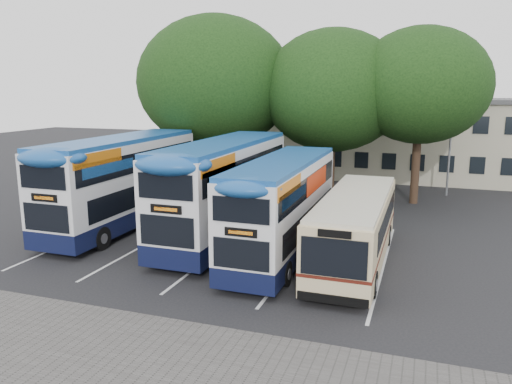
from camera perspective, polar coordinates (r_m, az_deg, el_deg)
The scene contains 12 objects.
ground at distance 16.87m, azimuth 1.46°, elevation -12.71°, with size 120.00×120.00×0.00m, color black.
paving_strip at distance 13.62m, azimuth -13.97°, elevation -19.47°, with size 40.00×6.00×0.01m, color #595654.
bay_lines at distance 22.46m, azimuth -3.84°, elevation -6.36°, with size 14.12×11.00×0.01m.
depot_building at distance 42.06m, azimuth 12.74°, elevation 6.27°, with size 32.40×8.40×6.20m.
lamp_post at distance 34.69m, azimuth 21.52°, elevation 7.83°, with size 0.25×1.05×9.06m.
tree_left at distance 33.68m, azimuth -4.66°, elevation 12.35°, with size 10.21×10.21×11.69m.
tree_mid at distance 32.30m, azimuth 8.81°, elevation 11.37°, with size 8.99×8.99×10.66m.
tree_right at distance 31.69m, azimuth 18.33°, elevation 11.46°, with size 8.10×8.10×10.59m.
bus_dd_left at distance 26.14m, azimuth -14.95°, elevation 1.55°, with size 2.67×11.01×4.59m.
bus_dd_mid at distance 23.39m, azimuth -3.61°, elevation 0.79°, with size 2.68×11.05×4.61m.
bus_dd_right at distance 20.90m, azimuth 3.09°, elevation -1.30°, with size 2.40×9.88×4.11m.
bus_single at distance 20.50m, azimuth 11.30°, elevation -3.64°, with size 2.44×9.59×2.86m.
Camera 1 is at (4.61, -14.64, 7.00)m, focal length 35.00 mm.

